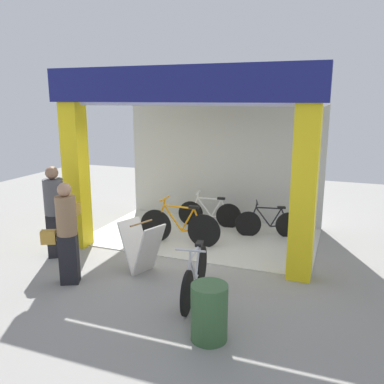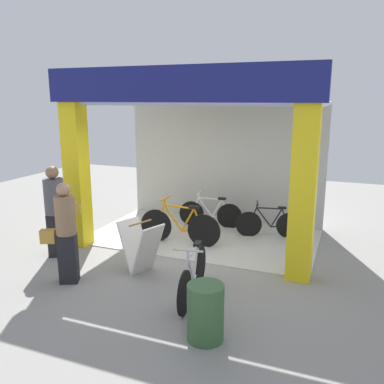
{
  "view_description": "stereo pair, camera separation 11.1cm",
  "coord_description": "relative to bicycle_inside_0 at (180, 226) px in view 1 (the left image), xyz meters",
  "views": [
    {
      "loc": [
        2.74,
        -6.53,
        2.95
      ],
      "look_at": [
        0.0,
        0.7,
        1.15
      ],
      "focal_mm": 37.75,
      "sensor_mm": 36.0,
      "label": 1
    },
    {
      "loc": [
        2.85,
        -6.49,
        2.95
      ],
      "look_at": [
        0.0,
        0.7,
        1.15
      ],
      "focal_mm": 37.75,
      "sensor_mm": 36.0,
      "label": 2
    }
  ],
  "objects": [
    {
      "name": "bicycle_inside_1",
      "position": [
        1.64,
        1.09,
        -0.07
      ],
      "size": [
        1.39,
        0.48,
        0.79
      ],
      "color": "black",
      "rests_on": "ground"
    },
    {
      "name": "trash_bin",
      "position": [
        1.64,
        -3.0,
        -0.02
      ],
      "size": [
        0.46,
        0.46,
        0.73
      ],
      "primitive_type": "cylinder",
      "color": "#335933",
      "rests_on": "ground"
    },
    {
      "name": "bicycle_inside_2",
      "position": [
        0.21,
        1.32,
        -0.06
      ],
      "size": [
        1.49,
        0.41,
        0.82
      ],
      "color": "black",
      "rests_on": "ground"
    },
    {
      "name": "bicycle_parked_0",
      "position": [
        1.1,
        -2.04,
        -0.03
      ],
      "size": [
        0.44,
        1.61,
        0.89
      ],
      "color": "black",
      "rests_on": "ground"
    },
    {
      "name": "bicycle_inside_0",
      "position": [
        0.0,
        0.0,
        0.0
      ],
      "size": [
        1.75,
        0.48,
        0.96
      ],
      "color": "black",
      "rests_on": "ground"
    },
    {
      "name": "ground_plane",
      "position": [
        0.3,
        -0.78,
        -0.38
      ],
      "size": [
        17.56,
        17.56,
        0.0
      ],
      "primitive_type": "plane",
      "color": "gray",
      "rests_on": "ground"
    },
    {
      "name": "sandwich_board_sign",
      "position": [
        -0.08,
        -1.5,
        0.07
      ],
      "size": [
        0.83,
        0.7,
        0.91
      ],
      "color": "silver",
      "rests_on": "ground"
    },
    {
      "name": "pedestrian_0",
      "position": [
        -1.0,
        -2.3,
        0.47
      ],
      "size": [
        0.61,
        0.45,
        1.67
      ],
      "color": "black",
      "rests_on": "ground"
    },
    {
      "name": "shop_facade",
      "position": [
        0.3,
        0.68,
        1.49
      ],
      "size": [
        4.98,
        3.11,
        3.48
      ],
      "color": "beige",
      "rests_on": "ground"
    },
    {
      "name": "pedestrian_1",
      "position": [
        -1.91,
        -1.43,
        0.53
      ],
      "size": [
        0.68,
        0.56,
        1.74
      ],
      "color": "black",
      "rests_on": "ground"
    }
  ]
}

